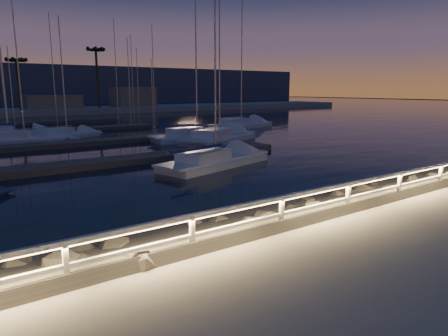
{
  "coord_description": "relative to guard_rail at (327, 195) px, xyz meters",
  "views": [
    {
      "loc": [
        -9.73,
        -8.12,
        4.07
      ],
      "look_at": [
        -1.23,
        4.0,
        1.13
      ],
      "focal_mm": 32.0,
      "sensor_mm": 36.0,
      "label": 1
    }
  ],
  "objects": [
    {
      "name": "ground",
      "position": [
        0.07,
        0.0,
        -0.77
      ],
      "size": [
        400.0,
        400.0,
        0.0
      ],
      "primitive_type": "plane",
      "color": "#A6A096",
      "rests_on": "ground"
    },
    {
      "name": "harbor_water",
      "position": [
        0.07,
        31.22,
        -1.74
      ],
      "size": [
        400.0,
        440.0,
        0.6
      ],
      "color": "black",
      "rests_on": "ground"
    },
    {
      "name": "guard_rail",
      "position": [
        0.0,
        0.0,
        0.0
      ],
      "size": [
        44.11,
        0.12,
        1.06
      ],
      "color": "white",
      "rests_on": "ground"
    },
    {
      "name": "riprap",
      "position": [
        -2.39,
        1.42,
        -0.97
      ],
      "size": [
        33.1,
        2.92,
        1.4
      ],
      "color": "#666157",
      "rests_on": "ground"
    },
    {
      "name": "floating_docks",
      "position": [
        0.07,
        32.5,
        -1.17
      ],
      "size": [
        22.0,
        36.0,
        0.4
      ],
      "color": "#5F554E",
      "rests_on": "ground"
    },
    {
      "name": "far_shore",
      "position": [
        -0.06,
        74.05,
        -0.48
      ],
      "size": [
        160.0,
        14.0,
        5.2
      ],
      "color": "#A6A096",
      "rests_on": "ground"
    },
    {
      "name": "palm_center",
      "position": [
        2.07,
        73.0,
        8.01
      ],
      "size": [
        3.0,
        3.0,
        9.7
      ],
      "color": "#4A3722",
      "rests_on": "ground"
    },
    {
      "name": "palm_right",
      "position": [
        16.07,
        72.0,
        10.26
      ],
      "size": [
        3.0,
        3.0,
        12.2
      ],
      "color": "#4A3722",
      "rests_on": "ground"
    },
    {
      "name": "sailboat_c",
      "position": [
        9.06,
        23.26,
        -0.92
      ],
      "size": [
        8.96,
        3.4,
        14.86
      ],
      "rotation": [
        0.0,
        0.0,
        -0.09
      ],
      "color": "silver",
      "rests_on": "ground"
    },
    {
      "name": "sailboat_d",
      "position": [
        3.59,
        11.94,
        -0.96
      ],
      "size": [
        8.62,
        4.52,
        14.05
      ],
      "rotation": [
        0.0,
        0.0,
        0.27
      ],
      "color": "silver",
      "rests_on": "ground"
    },
    {
      "name": "sailboat_g",
      "position": [
        -4.12,
        30.81,
        -0.98
      ],
      "size": [
        7.46,
        3.64,
        12.21
      ],
      "rotation": [
        0.0,
        0.0,
        -0.22
      ],
      "color": "silver",
      "rests_on": "ground"
    },
    {
      "name": "sailboat_h",
      "position": [
        10.31,
        21.27,
        -0.92
      ],
      "size": [
        9.64,
        6.29,
        15.94
      ],
      "rotation": [
        0.0,
        0.0,
        0.43
      ],
      "color": "silver",
      "rests_on": "ground"
    },
    {
      "name": "sailboat_j",
      "position": [
        -0.21,
        31.9,
        -0.97
      ],
      "size": [
        6.88,
        4.2,
        11.38
      ],
      "rotation": [
        0.0,
        0.0,
        0.38
      ],
      "color": "silver",
      "rests_on": "ground"
    },
    {
      "name": "sailboat_k",
      "position": [
        -4.9,
        35.06,
        -0.94
      ],
      "size": [
        8.38,
        2.93,
        14.01
      ],
      "rotation": [
        0.0,
        0.0,
        -0.05
      ],
      "color": "silver",
      "rests_on": "ground"
    },
    {
      "name": "sailboat_l",
      "position": [
        19.82,
        30.59,
        -0.93
      ],
      "size": [
        9.44,
        4.17,
        15.45
      ],
      "rotation": [
        0.0,
        0.0,
        0.16
      ],
      "color": "silver",
      "rests_on": "ground"
    }
  ]
}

